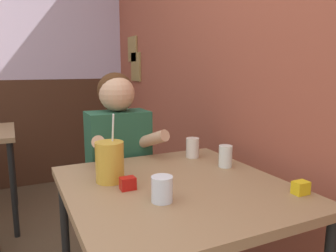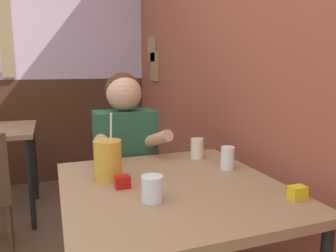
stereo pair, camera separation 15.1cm
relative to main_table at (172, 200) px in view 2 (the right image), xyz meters
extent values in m
cube|color=#9E4C38|center=(0.57, 1.04, 0.67)|extent=(0.06, 4.78, 2.70)
cube|color=olive|center=(0.53, 2.00, 0.72)|extent=(0.02, 0.24, 0.24)
cube|color=olive|center=(0.53, 1.91, 0.55)|extent=(0.02, 0.24, 0.28)
cube|color=#472819|center=(-0.59, 2.46, -0.13)|extent=(5.25, 0.06, 1.10)
cube|color=#937F56|center=(-0.83, 2.41, 0.87)|extent=(0.12, 0.02, 0.86)
cube|color=#93704C|center=(0.00, 0.00, 0.05)|extent=(0.88, 0.94, 0.04)
cylinder|color=black|center=(-0.40, 0.43, -0.32)|extent=(0.04, 0.04, 0.71)
cylinder|color=black|center=(0.40, 0.43, -0.32)|extent=(0.04, 0.04, 0.71)
cylinder|color=black|center=(-0.63, 1.33, -0.32)|extent=(0.04, 0.04, 0.71)
cylinder|color=black|center=(-0.63, 1.96, -0.32)|extent=(0.04, 0.04, 0.71)
cylinder|color=#4C3323|center=(-0.77, 1.19, -0.47)|extent=(0.03, 0.03, 0.42)
cylinder|color=#4C3323|center=(-0.73, 0.83, -0.47)|extent=(0.03, 0.03, 0.42)
cube|color=#235138|center=(-0.07, 0.60, -0.45)|extent=(0.31, 0.20, 0.45)
cube|color=#235138|center=(-0.07, 0.60, 0.04)|extent=(0.34, 0.20, 0.53)
sphere|color=#472814|center=(-0.07, 0.62, 0.42)|extent=(0.20, 0.20, 0.20)
sphere|color=tan|center=(-0.07, 0.60, 0.40)|extent=(0.20, 0.20, 0.20)
cylinder|color=tan|center=(-0.20, 0.46, 0.16)|extent=(0.14, 0.27, 0.15)
cylinder|color=tan|center=(0.07, 0.46, 0.16)|extent=(0.14, 0.27, 0.15)
cylinder|color=gold|center=(-0.24, 0.15, 0.15)|extent=(0.12, 0.12, 0.17)
cylinder|color=white|center=(-0.22, 0.15, 0.29)|extent=(0.01, 0.04, 0.14)
cylinder|color=silver|center=(-0.13, -0.13, 0.11)|extent=(0.08, 0.08, 0.09)
cylinder|color=silver|center=(0.33, 0.11, 0.12)|extent=(0.07, 0.07, 0.11)
cylinder|color=silver|center=(0.27, 0.33, 0.12)|extent=(0.07, 0.07, 0.11)
cube|color=#B7140F|center=(-0.20, 0.03, 0.09)|extent=(0.06, 0.04, 0.05)
cube|color=yellow|center=(0.38, -0.30, 0.09)|extent=(0.06, 0.04, 0.05)
camera|label=1|loc=(-0.59, -1.15, 0.55)|focal=35.00mm
camera|label=2|loc=(-0.45, -1.21, 0.55)|focal=35.00mm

